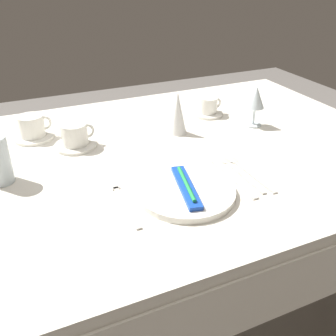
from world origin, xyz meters
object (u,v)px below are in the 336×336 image
coffee_cup_left (75,134)px  coffee_cup_right (208,105)px  dinner_knife (234,180)px  coffee_cup_far (32,126)px  wine_glass_centre (256,99)px  toothbrush_package (186,186)px  fork_outer (123,201)px  napkin_folded (178,113)px  spoon_dessert (245,170)px  dinner_plate (186,192)px  spoon_soup (237,170)px

coffee_cup_left → coffee_cup_right: size_ratio=1.16×
dinner_knife → coffee_cup_right: bearing=69.4°
coffee_cup_right → coffee_cup_far: 0.67m
dinner_knife → wine_glass_centre: wine_glass_centre is taller
toothbrush_package → fork_outer: bearing=168.4°
coffee_cup_far → napkin_folded: bearing=-18.6°
fork_outer → spoon_dessert: bearing=1.5°
dinner_plate → toothbrush_package: (0.00, 0.00, 0.02)m
spoon_soup → coffee_cup_far: bearing=137.3°
spoon_soup → napkin_folded: size_ratio=1.45×
dinner_plate → napkin_folded: 0.41m
dinner_plate → spoon_dessert: bearing=11.3°
spoon_dessert → dinner_knife: bearing=-150.5°
fork_outer → dinner_knife: bearing=-4.3°
spoon_dessert → wine_glass_centre: (0.22, 0.28, 0.10)m
dinner_plate → napkin_folded: size_ratio=1.72×
toothbrush_package → coffee_cup_right: (0.34, 0.49, 0.02)m
coffee_cup_left → wine_glass_centre: size_ratio=0.74×
fork_outer → coffee_cup_left: size_ratio=2.06×
coffee_cup_left → spoon_dessert: bearing=-40.6°
dinner_plate → coffee_cup_right: size_ratio=2.77×
napkin_folded → dinner_knife: bearing=-88.6°
coffee_cup_far → dinner_plate: bearing=-58.4°
coffee_cup_far → napkin_folded: 0.51m
dinner_knife → wine_glass_centre: 0.43m
wine_glass_centre → napkin_folded: napkin_folded is taller
toothbrush_package → coffee_cup_right: coffee_cup_right is taller
fork_outer → coffee_cup_far: size_ratio=2.04×
dinner_plate → spoon_dessert: dinner_plate is taller
toothbrush_package → fork_outer: size_ratio=0.93×
spoon_dessert → coffee_cup_right: 0.46m
dinner_knife → napkin_folded: napkin_folded is taller
toothbrush_package → fork_outer: (-0.17, 0.03, -0.02)m
fork_outer → coffee_cup_far: 0.53m
coffee_cup_right → napkin_folded: 0.22m
spoon_dessert → wine_glass_centre: size_ratio=1.51×
spoon_soup → coffee_cup_far: size_ratio=2.00×
fork_outer → napkin_folded: (0.32, 0.34, 0.08)m
spoon_soup → coffee_cup_left: bearing=138.3°
fork_outer → dinner_knife: same height
fork_outer → dinner_knife: (0.33, -0.02, 0.00)m
dinner_knife → coffee_cup_far: bearing=132.9°
dinner_knife → coffee_cup_left: size_ratio=2.03×
dinner_plate → fork_outer: 0.17m
dinner_plate → dinner_knife: 0.16m
toothbrush_package → dinner_knife: (0.16, 0.01, -0.02)m
dinner_plate → coffee_cup_right: (0.34, 0.49, 0.03)m
coffee_cup_right → coffee_cup_far: (-0.67, 0.05, 0.01)m
coffee_cup_far → napkin_folded: size_ratio=0.73×
coffee_cup_far → wine_glass_centre: size_ratio=0.75×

